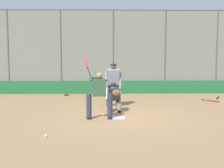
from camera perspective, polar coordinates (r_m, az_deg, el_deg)
ground_plane at (r=10.64m, az=1.17°, el=-6.20°), size 160.00×160.00×0.00m
home_plate_marker at (r=10.64m, az=1.17°, el=-6.17°), size 0.43×0.43×0.01m
backstop_fence at (r=16.60m, az=0.23°, el=6.21°), size 16.67×0.08×4.44m
padding_wall at (r=16.61m, az=0.24°, el=-0.58°), size 16.26×0.18×0.68m
bleachers_beyond at (r=19.39m, az=7.10°, el=0.75°), size 11.61×2.50×1.48m
batter_at_plate at (r=10.36m, az=-2.39°, el=-1.77°), size 1.03×0.61×2.16m
catcher_behind_plate at (r=11.60m, az=0.31°, el=-2.35°), size 0.58×0.69×1.09m
umpire_home at (r=12.75m, az=0.27°, el=0.14°), size 0.71×0.43×1.75m
spare_bat_near_backstop at (r=15.88m, az=18.80°, el=-2.33°), size 0.42×0.73×0.07m
spare_bat_by_padding at (r=14.69m, az=17.89°, el=-2.96°), size 0.62×0.66×0.07m
fielding_glove_on_dirt at (r=16.02m, az=-8.35°, el=-1.95°), size 0.27×0.21×0.10m
baseball_loose at (r=8.48m, az=-12.01°, el=-9.25°), size 0.07×0.07×0.07m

